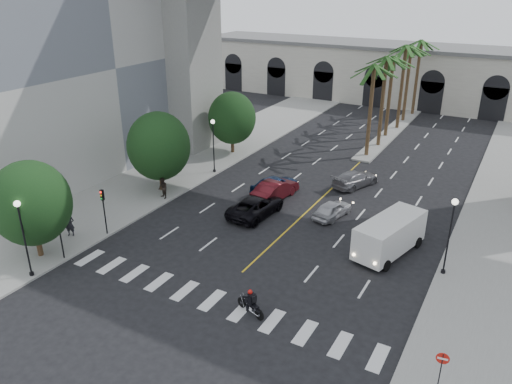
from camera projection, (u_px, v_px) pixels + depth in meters
name	position (u px, v px, depth m)	size (l,w,h in m)	color
ground	(226.00, 288.00, 30.67)	(140.00, 140.00, 0.00)	black
sidewalk_left	(179.00, 169.00, 49.37)	(8.00, 100.00, 0.15)	gray
sidewalk_right	(512.00, 241.00, 35.98)	(8.00, 100.00, 0.15)	gray
median	(391.00, 132.00, 61.12)	(2.00, 24.00, 0.20)	gray
building_left	(54.00, 59.00, 48.27)	(16.50, 32.50, 20.60)	#BABAB6
pier_building	(425.00, 76.00, 73.11)	(71.00, 10.50, 8.50)	silver
palm_a	(374.00, 70.00, 49.53)	(3.20, 3.20, 10.30)	#47331E
palm_b	(386.00, 62.00, 52.59)	(3.20, 3.20, 10.60)	#47331E
palm_c	(393.00, 61.00, 56.11)	(3.20, 3.20, 10.10)	#47331E
palm_d	(406.00, 50.00, 58.87)	(3.20, 3.20, 10.90)	#47331E
palm_e	(411.00, 50.00, 62.37)	(3.20, 3.20, 10.40)	#47331E
palm_f	(421.00, 44.00, 65.34)	(3.20, 3.20, 10.70)	#47331E
street_tree_near	(31.00, 203.00, 32.47)	(5.20, 5.20, 6.89)	#382616
street_tree_mid	(159.00, 146.00, 42.83)	(5.44, 5.44, 7.21)	#382616
street_tree_far	(232.00, 118.00, 52.58)	(5.04, 5.04, 6.68)	#382616
lamp_post_left_near	(23.00, 232.00, 30.47)	(0.40, 0.40, 5.35)	black
lamp_post_left_far	(213.00, 141.00, 47.32)	(0.40, 0.40, 5.35)	black
lamp_post_right	(450.00, 230.00, 30.72)	(0.40, 0.40, 5.35)	black
traffic_signal_near	(59.00, 227.00, 32.72)	(0.25, 0.18, 3.65)	black
traffic_signal_far	(103.00, 204.00, 35.93)	(0.25, 0.18, 3.65)	black
motorcycle_rider	(251.00, 303.00, 28.03)	(2.08, 0.88, 1.57)	black
car_a	(332.00, 209.00, 39.47)	(1.59, 3.94, 1.34)	#BABABF
car_b	(275.00, 190.00, 42.67)	(1.77, 5.09, 1.68)	#4A0E14
car_c	(256.00, 206.00, 39.79)	(2.59, 5.62, 1.56)	black
car_d	(355.00, 179.00, 45.32)	(2.01, 4.94, 1.43)	slate
car_e	(275.00, 185.00, 43.81)	(1.89, 4.70, 1.60)	#0F2347
cargo_van	(389.00, 235.00, 33.94)	(3.75, 6.46, 2.59)	silver
pedestrian_a	(70.00, 224.00, 36.22)	(0.68, 0.45, 1.86)	black
pedestrian_b	(163.00, 188.00, 42.38)	(0.89, 0.69, 1.83)	black
do_not_enter_sign	(441.00, 365.00, 22.10)	(0.59, 0.11, 2.42)	black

